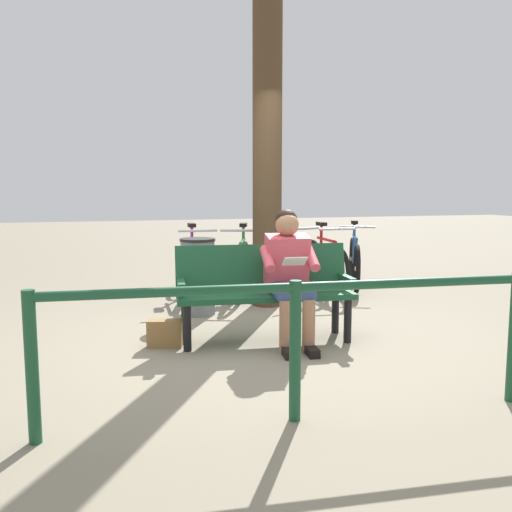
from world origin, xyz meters
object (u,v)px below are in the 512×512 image
handbag (165,333)px  bicycle_blue (354,261)px  bicycle_orange (325,265)px  person_reading (289,270)px  litter_bin (198,276)px  bicycle_purple (286,265)px  tree_trunk (267,144)px  bicycle_red (242,268)px  bicycle_silver (194,268)px  bench (264,285)px

handbag → bicycle_blue: (-3.00, -2.19, 0.24)m
bicycle_orange → person_reading: bearing=-27.4°
litter_bin → bicycle_purple: bearing=-144.8°
handbag → bicycle_purple: bearing=-132.1°
tree_trunk → bicycle_orange: size_ratio=2.26×
litter_bin → bicycle_red: (-0.77, -0.92, -0.06)m
person_reading → litter_bin: bearing=-60.8°
litter_bin → bicycle_silver: size_ratio=0.50×
bench → litter_bin: (0.39, -1.17, -0.08)m
bench → handbag: 0.99m
litter_bin → bicycle_red: bearing=-129.9°
bicycle_blue → tree_trunk: bearing=-38.8°
bicycle_blue → bicycle_red: same height
bench → bicycle_red: bicycle_red is taller
bench → handbag: size_ratio=5.48×
bicycle_silver → bicycle_purple: bearing=90.1°
bench → bicycle_silver: size_ratio=0.98×
bicycle_purple → bicycle_red: bearing=-101.6°
bench → bicycle_silver: bearing=-77.4°
handbag → bicycle_blue: size_ratio=0.19×
handbag → tree_trunk: size_ratio=0.08×
bench → bicycle_blue: (-2.09, -2.21, -0.15)m
bicycle_orange → bicycle_silver: (1.75, -0.25, 0.00)m
bicycle_blue → bicycle_orange: same height
handbag → bicycle_purple: bicycle_purple is taller
person_reading → bicycle_blue: size_ratio=0.77×
bicycle_orange → bicycle_silver: 1.77m
bicycle_blue → bicycle_silver: bearing=-66.3°
litter_bin → bicycle_silver: (-0.16, -1.06, -0.06)m
bicycle_red → bench: bearing=9.7°
tree_trunk → bicycle_red: size_ratio=2.38×
litter_bin → bench: bearing=108.3°
tree_trunk → litter_bin: size_ratio=4.49×
bench → person_reading: (-0.17, 0.19, 0.16)m
bicycle_blue → bicycle_silver: size_ratio=0.93×
bench → bicycle_orange: bearing=-120.8°
bicycle_orange → bicycle_blue: bearing=117.2°
person_reading → handbag: size_ratio=4.00×
bench → bicycle_purple: 2.39m
litter_bin → bicycle_orange: (-1.91, -0.81, -0.06)m
bicycle_blue → bicycle_purple: 1.07m
bench → tree_trunk: bearing=-102.7°
handbag → bicycle_orange: 3.13m
handbag → bicycle_red: size_ratio=0.19×
handbag → bicycle_red: bearing=-122.1°
person_reading → bicycle_purple: size_ratio=0.74×
handbag → bench: bearing=178.3°
bicycle_red → bicycle_silver: (0.61, -0.14, 0.00)m
person_reading → bicycle_orange: person_reading is taller
bench → person_reading: bearing=139.7°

